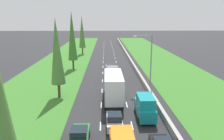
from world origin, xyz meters
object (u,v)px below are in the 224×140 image
at_px(grey_van_centre_lane, 112,74).
at_px(poplar_tree_second, 57,52).
at_px(poplar_tree_fourth, 82,32).
at_px(teal_van_right_lane, 145,107).
at_px(poplar_tree_third, 72,36).
at_px(street_light_mast, 149,58).
at_px(white_sedan_centre_lane, 110,68).
at_px(green_hatchback_left_lane, 80,136).
at_px(silver_hatchback_centre_lane, 114,121).
at_px(white_box_truck_centre_lane, 113,86).

relative_size(grey_van_centre_lane, poplar_tree_second, 0.42).
height_order(grey_van_centre_lane, poplar_tree_fourth, poplar_tree_fourth).
xyz_separation_m(teal_van_right_lane, poplar_tree_third, (-12.18, 25.90, 6.30)).
relative_size(poplar_tree_third, street_light_mast, 1.48).
relative_size(teal_van_right_lane, white_sedan_centre_lane, 1.09).
relative_size(poplar_tree_second, street_light_mast, 1.31).
relative_size(teal_van_right_lane, green_hatchback_left_lane, 1.26).
distance_m(poplar_tree_third, poplar_tree_fourth, 21.51).
height_order(white_sedan_centre_lane, street_light_mast, street_light_mast).
bearing_deg(teal_van_right_lane, silver_hatchback_centre_lane, -148.05).
distance_m(silver_hatchback_centre_lane, white_sedan_centre_lane, 25.86).
distance_m(white_box_truck_centre_lane, green_hatchback_left_lane, 11.61).
xyz_separation_m(silver_hatchback_centre_lane, green_hatchback_left_lane, (-3.41, -3.01, 0.00)).
bearing_deg(poplar_tree_third, teal_van_right_lane, -64.82).
height_order(grey_van_centre_lane, poplar_tree_third, poplar_tree_third).
distance_m(poplar_tree_third, street_light_mast, 20.81).
relative_size(green_hatchback_left_lane, poplar_tree_third, 0.29).
bearing_deg(teal_van_right_lane, white_sedan_centre_lane, 98.88).
xyz_separation_m(white_sedan_centre_lane, poplar_tree_fourth, (-8.51, 23.87, 6.42)).
xyz_separation_m(teal_van_right_lane, street_light_mast, (2.63, 11.49, 3.83)).
bearing_deg(silver_hatchback_centre_lane, poplar_tree_fourth, 99.66).
bearing_deg(street_light_mast, poplar_tree_third, 135.77).
height_order(grey_van_centre_lane, poplar_tree_second, poplar_tree_second).
relative_size(silver_hatchback_centre_lane, white_box_truck_centre_lane, 0.41).
xyz_separation_m(teal_van_right_lane, poplar_tree_fourth, (-12.19, 47.41, 5.84)).
relative_size(silver_hatchback_centre_lane, poplar_tree_second, 0.33).
bearing_deg(silver_hatchback_centre_lane, poplar_tree_third, 106.67).
height_order(poplar_tree_third, street_light_mast, poplar_tree_third).
xyz_separation_m(white_sedan_centre_lane, poplar_tree_third, (-8.50, 2.36, 6.89)).
xyz_separation_m(silver_hatchback_centre_lane, poplar_tree_fourth, (-8.46, 49.74, 6.40)).
bearing_deg(grey_van_centre_lane, teal_van_right_lane, -77.19).
height_order(poplar_tree_second, poplar_tree_third, poplar_tree_third).
distance_m(silver_hatchback_centre_lane, green_hatchback_left_lane, 4.55).
bearing_deg(white_box_truck_centre_lane, grey_van_centre_lane, 89.76).
height_order(teal_van_right_lane, green_hatchback_left_lane, teal_van_right_lane).
xyz_separation_m(silver_hatchback_centre_lane, white_sedan_centre_lane, (0.05, 25.86, -0.02)).
distance_m(silver_hatchback_centre_lane, poplar_tree_fourth, 50.86).
distance_m(green_hatchback_left_lane, poplar_tree_third, 32.38).
bearing_deg(grey_van_centre_lane, white_sedan_centre_lane, 91.12).
distance_m(teal_van_right_lane, green_hatchback_left_lane, 8.93).
distance_m(silver_hatchback_centre_lane, teal_van_right_lane, 4.43).
xyz_separation_m(white_box_truck_centre_lane, poplar_tree_fourth, (-8.63, 41.79, 5.05)).
xyz_separation_m(white_box_truck_centre_lane, white_sedan_centre_lane, (-0.12, 17.91, -1.37)).
distance_m(white_box_truck_centre_lane, teal_van_right_lane, 6.70).
bearing_deg(green_hatchback_left_lane, poplar_tree_second, 109.62).
relative_size(white_box_truck_centre_lane, white_sedan_centre_lane, 2.09).
height_order(white_sedan_centre_lane, poplar_tree_fourth, poplar_tree_fourth).
bearing_deg(silver_hatchback_centre_lane, teal_van_right_lane, 31.95).
bearing_deg(white_sedan_centre_lane, silver_hatchback_centre_lane, -90.11).
bearing_deg(silver_hatchback_centre_lane, white_sedan_centre_lane, 89.89).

